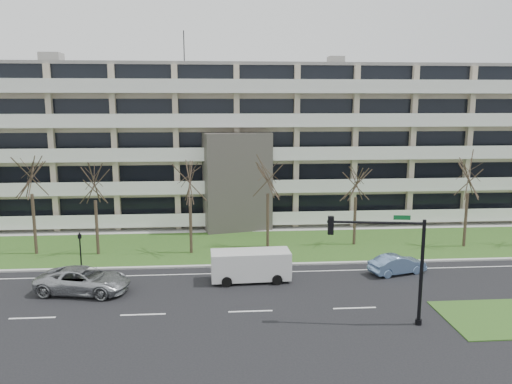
{
  "coord_description": "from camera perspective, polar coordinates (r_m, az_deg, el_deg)",
  "views": [
    {
      "loc": [
        -1.68,
        -26.53,
        11.61
      ],
      "look_at": [
        1.07,
        10.0,
        5.07
      ],
      "focal_mm": 35.0,
      "sensor_mm": 36.0,
      "label": 1
    }
  ],
  "objects": [
    {
      "name": "curb",
      "position": [
        36.45,
        -1.45,
        -8.36
      ],
      "size": [
        90.0,
        0.35,
        0.12
      ],
      "primitive_type": "cube",
      "color": "#B2B2AD",
      "rests_on": "ground"
    },
    {
      "name": "tree_6",
      "position": [
        43.31,
        23.19,
        2.15
      ],
      "size": [
        4.0,
        4.0,
        7.99
      ],
      "color": "#382B21",
      "rests_on": "ground"
    },
    {
      "name": "lane_edge_line",
      "position": [
        35.05,
        -1.33,
        -9.22
      ],
      "size": [
        90.0,
        0.12,
        0.01
      ],
      "primitive_type": "cube",
      "color": "white",
      "rests_on": "ground"
    },
    {
      "name": "pedestrian_signal",
      "position": [
        37.44,
        -19.46,
        -5.83
      ],
      "size": [
        0.3,
        0.27,
        2.66
      ],
      "rotation": [
        0.0,
        0.0,
        0.34
      ],
      "color": "black",
      "rests_on": "ground"
    },
    {
      "name": "sidewalk",
      "position": [
        46.52,
        -2.1,
        -4.29
      ],
      "size": [
        90.0,
        2.0,
        0.08
      ],
      "primitive_type": "cube",
      "color": "#B2B2AD",
      "rests_on": "ground"
    },
    {
      "name": "tree_1",
      "position": [
        41.42,
        -24.43,
        2.33
      ],
      "size": [
        4.27,
        4.27,
        8.54
      ],
      "color": "#382B21",
      "rests_on": "ground"
    },
    {
      "name": "ground",
      "position": [
        29.0,
        -0.64,
        -13.48
      ],
      "size": [
        160.0,
        160.0,
        0.0
      ],
      "primitive_type": "plane",
      "color": "black",
      "rests_on": "ground"
    },
    {
      "name": "apartment_building",
      "position": [
        52.03,
        -2.46,
        5.71
      ],
      "size": [
        60.5,
        15.1,
        18.75
      ],
      "color": "beige",
      "rests_on": "ground"
    },
    {
      "name": "silver_pickup",
      "position": [
        33.14,
        -19.11,
        -9.52
      ],
      "size": [
        6.07,
        3.63,
        1.58
      ],
      "primitive_type": "imported",
      "rotation": [
        0.0,
        0.0,
        1.38
      ],
      "color": "#A2A5A9",
      "rests_on": "ground"
    },
    {
      "name": "grass_verge",
      "position": [
        41.22,
        -1.8,
        -6.2
      ],
      "size": [
        90.0,
        10.0,
        0.06
      ],
      "primitive_type": "cube",
      "color": "#24521B",
      "rests_on": "ground"
    },
    {
      "name": "grass_median",
      "position": [
        31.33,
        26.84,
        -12.72
      ],
      "size": [
        7.0,
        5.0,
        0.06
      ],
      "primitive_type": "cube",
      "color": "#24521B",
      "rests_on": "ground"
    },
    {
      "name": "blue_sedan",
      "position": [
        36.07,
        15.84,
        -7.96
      ],
      "size": [
        4.22,
        2.45,
        1.32
      ],
      "primitive_type": "imported",
      "rotation": [
        0.0,
        0.0,
        1.85
      ],
      "color": "#7092C3",
      "rests_on": "ground"
    },
    {
      "name": "tree_4",
      "position": [
        39.79,
        1.37,
        2.26
      ],
      "size": [
        3.97,
        3.97,
        7.93
      ],
      "color": "#382B21",
      "rests_on": "ground"
    },
    {
      "name": "traffic_signal",
      "position": [
        27.11,
        15.03,
        -6.89
      ],
      "size": [
        5.08,
        1.07,
        5.94
      ],
      "rotation": [
        0.0,
        0.0,
        -0.15
      ],
      "color": "black",
      "rests_on": "ground"
    },
    {
      "name": "tree_3",
      "position": [
        38.37,
        -7.61,
        1.82
      ],
      "size": [
        3.94,
        3.94,
        7.88
      ],
      "color": "#382B21",
      "rests_on": "ground"
    },
    {
      "name": "tree_5",
      "position": [
        41.29,
        11.39,
        1.54
      ],
      "size": [
        3.6,
        3.6,
        7.19
      ],
      "color": "#382B21",
      "rests_on": "ground"
    },
    {
      "name": "white_van",
      "position": [
        33.22,
        -0.51,
        -8.13
      ],
      "size": [
        5.28,
        2.32,
        2.02
      ],
      "rotation": [
        0.0,
        0.0,
        0.04
      ],
      "color": "silver",
      "rests_on": "ground"
    },
    {
      "name": "tree_2",
      "position": [
        39.69,
        -18.02,
        1.41
      ],
      "size": [
        3.82,
        3.82,
        7.64
      ],
      "color": "#382B21",
      "rests_on": "ground"
    }
  ]
}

